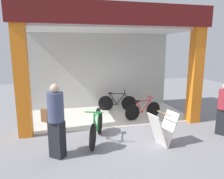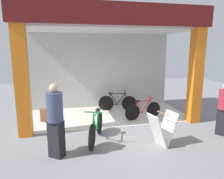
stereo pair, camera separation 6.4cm
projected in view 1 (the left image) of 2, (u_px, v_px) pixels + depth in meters
The scene contains 8 objects.
ground_plane at pixel (117, 128), 6.90m from camera, with size 19.83×19.83×0.00m, color gray.
shop_facade at pixel (107, 61), 7.90m from camera, with size 6.11×2.97×3.86m.
bicycle_inside_0 at pixel (143, 110), 7.72m from camera, with size 1.47×0.45×0.82m.
bicycle_inside_1 at pixel (117, 103), 8.71m from camera, with size 1.56×0.49×0.87m.
bicycle_parked_0 at pixel (97, 128), 5.86m from camera, with size 0.65×1.65×0.96m.
sandwich_board_sign at pixel (163, 129), 5.58m from camera, with size 0.80×0.62×0.92m.
pedestrian_0 at pixel (224, 108), 6.24m from camera, with size 0.51×0.51×1.57m.
pedestrian_1 at pixel (56, 119), 4.90m from camera, with size 0.62×0.56×1.78m.
Camera 1 is at (-1.63, -6.32, 2.57)m, focal length 33.84 mm.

